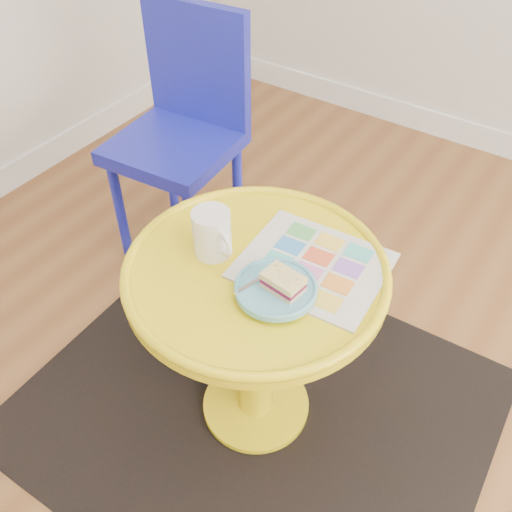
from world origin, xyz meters
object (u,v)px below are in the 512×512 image
Objects in this scene: mug at (212,232)px; plate at (276,289)px; chair at (184,123)px; side_table at (256,315)px; newspaper at (313,265)px.

plate is at bearing 11.85° from mug.
chair is 0.93m from plate.
mug reaches higher than plate.
mug reaches higher than side_table.
mug is at bearing -174.69° from side_table.
newspaper is 2.61× the size of mug.
chair is at bearing 146.34° from newspaper.
chair reaches higher than side_table.
mug is at bearing -160.92° from newspaper.
chair is (-0.65, 0.52, 0.08)m from side_table.
plate is (0.08, -0.04, 0.18)m from side_table.
side_table is 0.21m from newspaper.
side_table is at bearing -145.86° from newspaper.
newspaper is at bearing 44.26° from mug.
chair is 2.69× the size of newspaper.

